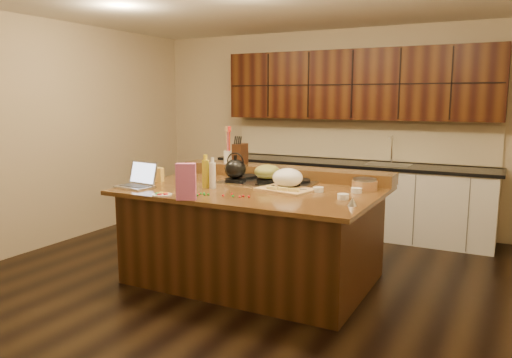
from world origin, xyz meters
The scene contains 33 objects.
room centered at (0.00, 0.00, 1.35)m, with size 5.52×5.02×2.72m.
island centered at (0.00, 0.00, 0.46)m, with size 2.40×1.60×0.92m.
back_ledge centered at (0.00, 0.70, 0.98)m, with size 2.40×0.30×0.12m, color black.
cooktop centered at (0.00, 0.30, 0.94)m, with size 0.92×0.52×0.05m.
back_counter centered at (0.30, 2.23, 0.98)m, with size 3.70×0.66×2.40m.
kettle centered at (-0.30, 0.17, 1.06)m, with size 0.22×0.22×0.20m, color black.
green_bowl centered at (0.00, 0.30, 1.04)m, with size 0.27×0.27×0.15m, color olive.
laptop centered at (-1.03, -0.46, 0.99)m, with size 0.38×0.32×0.24m.
oil_bottle centered at (-0.42, -0.19, 1.06)m, with size 0.07×0.07×0.27m, color gold.
vinegar_bottle centered at (-0.34, -0.21, 1.04)m, with size 0.06×0.06×0.25m, color silver.
wooden_tray centered at (0.33, 0.06, 1.01)m, with size 0.57×0.46×0.20m.
ramekin_a centered at (0.63, 0.09, 0.94)m, with size 0.10×0.10×0.04m, color white.
ramekin_b centered at (0.93, -0.12, 0.94)m, with size 0.10×0.10×0.04m, color white.
ramekin_c centered at (0.95, 0.21, 0.94)m, with size 0.10×0.10×0.04m, color white.
strainer_bowl centered at (0.98, 0.39, 0.97)m, with size 0.24×0.24×0.09m, color #996B3F.
kitchen_timer centered at (1.08, -0.35, 0.96)m, with size 0.08×0.08×0.07m, color silver.
pink_bag centered at (-0.25, -0.76, 1.08)m, with size 0.17×0.09×0.31m, color #CF619D.
candy_plate centered at (-0.55, -0.71, 0.93)m, with size 0.18×0.18×0.01m, color white.
package_box centered at (-1.04, -0.14, 0.99)m, with size 0.10×0.07×0.15m, color #F8CD57.
utensil_crock centered at (-0.69, 0.70, 1.11)m, with size 0.12×0.12×0.14m, color white.
knife_block centered at (-0.54, 0.70, 1.15)m, with size 0.11×0.19×0.23m, color black.
gumdrop_0 centered at (-0.01, -0.40, 0.93)m, with size 0.02×0.02×0.02m, color red.
gumdrop_1 centered at (-0.25, -0.59, 0.93)m, with size 0.02×0.02×0.02m, color #198C26.
gumdrop_2 centered at (-0.04, -0.50, 0.93)m, with size 0.02×0.02×0.02m, color red.
gumdrop_3 centered at (-0.22, -0.53, 0.93)m, with size 0.02×0.02×0.02m, color #198C26.
gumdrop_4 centered at (0.19, -0.44, 0.93)m, with size 0.02×0.02×0.02m, color red.
gumdrop_5 centered at (-0.25, -0.49, 0.93)m, with size 0.02×0.02×0.02m, color #198C26.
gumdrop_6 centered at (-0.26, -0.56, 0.93)m, with size 0.02×0.02×0.02m, color red.
gumdrop_7 centered at (0.05, -0.48, 0.93)m, with size 0.02×0.02×0.02m, color #198C26.
gumdrop_8 centered at (0.13, -0.44, 0.93)m, with size 0.02×0.02×0.02m, color red.
gumdrop_9 centered at (-0.26, -0.52, 0.93)m, with size 0.02×0.02×0.02m, color #198C26.
gumdrop_10 centered at (0.12, -0.48, 0.93)m, with size 0.02×0.02×0.02m, color red.
gumdrop_11 centered at (-0.19, -0.52, 0.93)m, with size 0.02×0.02×0.02m, color #198C26.
Camera 1 is at (2.21, -4.20, 1.78)m, focal length 35.00 mm.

